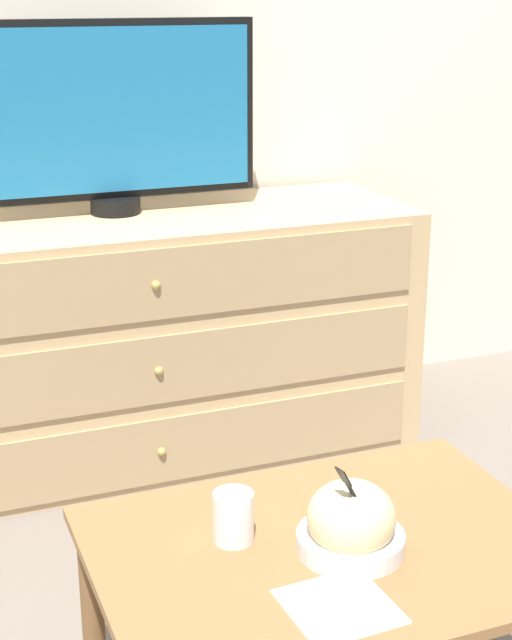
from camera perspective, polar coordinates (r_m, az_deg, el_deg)
ground_plane at (r=3.27m, az=-7.59°, el=-5.20°), size 12.00×12.00×0.00m
dresser at (r=2.86m, az=-7.18°, el=-1.07°), size 1.63×0.55×0.71m
tv at (r=2.78m, az=-8.44°, el=11.75°), size 0.83×0.14×0.53m
coffee_table at (r=1.79m, az=4.31°, el=-14.44°), size 0.82×0.60×0.40m
takeout_bowl at (r=1.72m, az=5.55°, el=-11.76°), size 0.19×0.19×0.18m
drink_cup at (r=1.75m, az=-1.33°, el=-11.55°), size 0.07×0.07×0.09m
napkin at (r=1.61m, az=4.86°, el=-16.27°), size 0.17×0.17×0.00m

